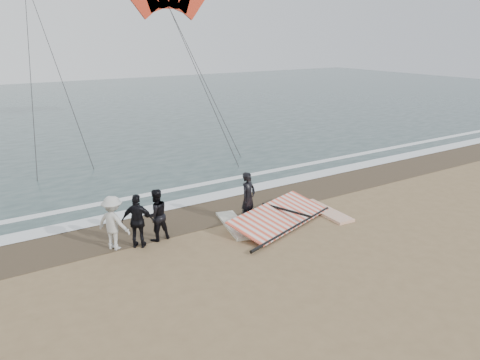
% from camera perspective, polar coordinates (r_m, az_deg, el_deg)
% --- Properties ---
extents(ground, '(120.00, 120.00, 0.00)m').
position_cam_1_polar(ground, '(15.16, 7.85, -8.34)').
color(ground, '#8C704C').
rests_on(ground, ground).
extents(sea, '(120.00, 54.00, 0.02)m').
position_cam_1_polar(sea, '(44.64, -21.15, 7.87)').
color(sea, '#233838').
rests_on(sea, ground).
extents(wet_sand, '(120.00, 2.80, 0.01)m').
position_cam_1_polar(wet_sand, '(18.49, -1.26, -3.29)').
color(wet_sand, '#4C3D2B').
rests_on(wet_sand, ground).
extents(foam_near, '(120.00, 0.90, 0.01)m').
position_cam_1_polar(foam_near, '(19.62, -3.42, -2.02)').
color(foam_near, white).
rests_on(foam_near, sea).
extents(foam_far, '(120.00, 0.45, 0.01)m').
position_cam_1_polar(foam_far, '(21.04, -5.72, -0.72)').
color(foam_far, white).
rests_on(foam_far, sea).
extents(man_main, '(0.80, 0.66, 1.87)m').
position_cam_1_polar(man_main, '(16.77, 1.01, -2.15)').
color(man_main, black).
rests_on(man_main, ground).
extents(board_white, '(0.89, 2.57, 0.10)m').
position_cam_1_polar(board_white, '(18.23, 10.38, -3.76)').
color(board_white, silver).
rests_on(board_white, ground).
extents(board_cream, '(1.26, 2.60, 0.10)m').
position_cam_1_polar(board_cream, '(16.69, -0.66, -5.49)').
color(board_cream, beige).
rests_on(board_cream, ground).
extents(trio_cluster, '(2.44, 1.44, 1.78)m').
position_cam_1_polar(trio_cluster, '(15.32, -12.83, -4.75)').
color(trio_cluster, black).
rests_on(trio_cluster, ground).
extents(sail_rig, '(4.64, 3.01, 0.52)m').
position_cam_1_polar(sail_rig, '(17.00, 4.39, -4.58)').
color(sail_rig, black).
rests_on(sail_rig, ground).
extents(kite_red, '(6.30, 5.72, 14.02)m').
position_cam_1_polar(kite_red, '(33.63, -8.72, 20.79)').
color(kite_red, red).
rests_on(kite_red, ground).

